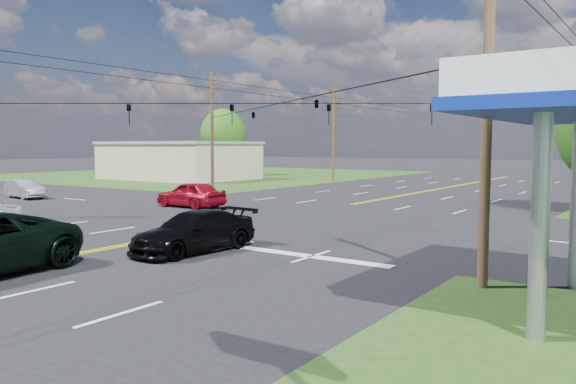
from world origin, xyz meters
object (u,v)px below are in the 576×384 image
Objects in this scene: pole_nw at (212,132)px; tree_far_l at (223,135)px; pole_se at (487,102)px; suv_black at (194,232)px; retail_nw at (179,162)px; pole_left_far at (333,133)px; sedan_silver at (25,189)px.

pole_nw is 29.83m from tree_far_l.
pole_se reaches higher than suv_black.
suv_black is at bearing -176.87° from pole_se.
tree_far_l is (-2.00, 10.00, 3.19)m from retail_nw.
tree_far_l reaches higher than suv_black.
pole_left_far reaches higher than pole_se.
tree_far_l is 54.51m from suv_black.
retail_nw is 1.60× the size of pole_left_far.
suv_black is (35.00, -41.55, -4.47)m from tree_far_l.
pole_se reaches higher than sedan_silver.
tree_far_l is 35.36m from sedan_silver.
retail_nw is at bearing 142.59° from pole_nw.
tree_far_l is (-19.00, 23.00, 0.28)m from pole_nw.
pole_left_far is at bearing 125.10° from pole_se.
tree_far_l reaches higher than retail_nw.
pole_nw is 0.95× the size of pole_left_far.
suv_black is (16.00, -37.55, -4.45)m from pole_left_far.
pole_left_far reaches higher than tree_far_l.
pole_nw reaches higher than suv_black.
retail_nw is 18.30m from pole_left_far.
pole_se is at bearing -34.70° from pole_nw.
tree_far_l is at bearing 129.56° from pole_nw.
pole_nw reaches higher than retail_nw.
sedan_silver is (8.33, -23.52, -1.31)m from retail_nw.
pole_nw is 1.91× the size of suv_black.
sedan_silver is (-34.67, 7.48, -4.23)m from pole_se.
pole_left_far is 1.15× the size of tree_far_l.
pole_nw is (17.00, -13.00, 2.92)m from retail_nw.
pole_nw is at bearing 145.30° from pole_se.
suv_black is at bearing -49.89° from tree_far_l.
pole_nw reaches higher than tree_far_l.
pole_se is 45.22m from pole_left_far.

